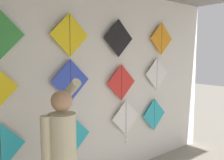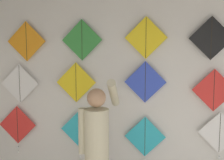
{
  "view_description": "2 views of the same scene",
  "coord_description": "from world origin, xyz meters",
  "px_view_note": "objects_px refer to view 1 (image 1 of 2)",
  "views": [
    {
      "loc": [
        -1.61,
        0.47,
        1.89
      ],
      "look_at": [
        0.49,
        3.05,
        1.52
      ],
      "focal_mm": 40.0,
      "sensor_mm": 36.0,
      "label": 1
    },
    {
      "loc": [
        -0.02,
        -0.01,
        1.9
      ],
      "look_at": [
        -0.42,
        3.05,
        1.58
      ],
      "focal_mm": 40.0,
      "sensor_mm": 36.0,
      "label": 2
    }
  ],
  "objects_px": {
    "kite_7": "(71,80)",
    "kite_14": "(162,39)",
    "kite_4": "(154,115)",
    "kite_12": "(70,35)",
    "kite_1": "(0,149)",
    "shopkeeper": "(62,153)",
    "kite_3": "(126,119)",
    "kite_9": "(157,74)",
    "kite_2": "(72,138)",
    "kite_8": "(121,82)",
    "kite_13": "(119,38)"
  },
  "relations": [
    {
      "from": "kite_1",
      "to": "kite_12",
      "type": "distance_m",
      "value": 1.56
    },
    {
      "from": "kite_4",
      "to": "kite_7",
      "type": "distance_m",
      "value": 1.79
    },
    {
      "from": "shopkeeper",
      "to": "kite_2",
      "type": "relative_size",
      "value": 2.37
    },
    {
      "from": "kite_3",
      "to": "kite_4",
      "type": "distance_m",
      "value": 0.67
    },
    {
      "from": "shopkeeper",
      "to": "kite_8",
      "type": "height_order",
      "value": "kite_8"
    },
    {
      "from": "kite_7",
      "to": "shopkeeper",
      "type": "bearing_deg",
      "value": -125.49
    },
    {
      "from": "kite_1",
      "to": "kite_3",
      "type": "height_order",
      "value": "kite_3"
    },
    {
      "from": "shopkeeper",
      "to": "kite_1",
      "type": "distance_m",
      "value": 0.82
    },
    {
      "from": "kite_7",
      "to": "kite_9",
      "type": "xyz_separation_m",
      "value": [
        1.68,
        0.0,
        -0.0
      ]
    },
    {
      "from": "kite_12",
      "to": "kite_1",
      "type": "bearing_deg",
      "value": -179.96
    },
    {
      "from": "shopkeeper",
      "to": "kite_3",
      "type": "distance_m",
      "value": 1.65
    },
    {
      "from": "kite_8",
      "to": "kite_13",
      "type": "bearing_deg",
      "value": 180.0
    },
    {
      "from": "kite_12",
      "to": "kite_14",
      "type": "distance_m",
      "value": 1.79
    },
    {
      "from": "kite_13",
      "to": "kite_14",
      "type": "height_order",
      "value": "kite_14"
    },
    {
      "from": "kite_1",
      "to": "kite_14",
      "type": "height_order",
      "value": "kite_14"
    },
    {
      "from": "kite_3",
      "to": "kite_12",
      "type": "xyz_separation_m",
      "value": [
        -0.97,
        0.0,
        1.26
      ]
    },
    {
      "from": "kite_7",
      "to": "kite_2",
      "type": "bearing_deg",
      "value": -4.06
    },
    {
      "from": "kite_3",
      "to": "kite_14",
      "type": "distance_m",
      "value": 1.51
    },
    {
      "from": "kite_1",
      "to": "kite_7",
      "type": "bearing_deg",
      "value": 0.04
    },
    {
      "from": "kite_7",
      "to": "kite_3",
      "type": "bearing_deg",
      "value": -0.04
    },
    {
      "from": "kite_3",
      "to": "kite_12",
      "type": "distance_m",
      "value": 1.59
    },
    {
      "from": "kite_2",
      "to": "kite_3",
      "type": "bearing_deg",
      "value": 0.0
    },
    {
      "from": "kite_7",
      "to": "kite_13",
      "type": "relative_size",
      "value": 1.0
    },
    {
      "from": "shopkeeper",
      "to": "kite_2",
      "type": "height_order",
      "value": "shopkeeper"
    },
    {
      "from": "kite_2",
      "to": "kite_4",
      "type": "height_order",
      "value": "kite_4"
    },
    {
      "from": "kite_9",
      "to": "kite_12",
      "type": "xyz_separation_m",
      "value": [
        -1.68,
        0.0,
        0.58
      ]
    },
    {
      "from": "kite_7",
      "to": "kite_14",
      "type": "height_order",
      "value": "kite_14"
    },
    {
      "from": "shopkeeper",
      "to": "kite_9",
      "type": "bearing_deg",
      "value": 24.47
    },
    {
      "from": "kite_4",
      "to": "kite_3",
      "type": "bearing_deg",
      "value": -179.94
    },
    {
      "from": "kite_1",
      "to": "kite_12",
      "type": "bearing_deg",
      "value": 0.04
    },
    {
      "from": "kite_9",
      "to": "kite_12",
      "type": "bearing_deg",
      "value": 180.0
    },
    {
      "from": "kite_7",
      "to": "kite_14",
      "type": "relative_size",
      "value": 1.0
    },
    {
      "from": "kite_2",
      "to": "kite_4",
      "type": "relative_size",
      "value": 1.25
    },
    {
      "from": "kite_4",
      "to": "kite_12",
      "type": "distance_m",
      "value": 2.09
    },
    {
      "from": "kite_3",
      "to": "kite_9",
      "type": "xyz_separation_m",
      "value": [
        0.71,
        0.0,
        0.67
      ]
    },
    {
      "from": "shopkeeper",
      "to": "kite_4",
      "type": "height_order",
      "value": "shopkeeper"
    },
    {
      "from": "shopkeeper",
      "to": "kite_4",
      "type": "bearing_deg",
      "value": 24.84
    },
    {
      "from": "kite_8",
      "to": "kite_9",
      "type": "bearing_deg",
      "value": 0.0
    },
    {
      "from": "kite_1",
      "to": "kite_3",
      "type": "bearing_deg",
      "value": 0.0
    },
    {
      "from": "kite_8",
      "to": "kite_9",
      "type": "xyz_separation_m",
      "value": [
        0.81,
        0.0,
        0.09
      ]
    },
    {
      "from": "shopkeeper",
      "to": "kite_13",
      "type": "height_order",
      "value": "kite_13"
    },
    {
      "from": "kite_7",
      "to": "kite_1",
      "type": "bearing_deg",
      "value": -179.96
    },
    {
      "from": "shopkeeper",
      "to": "kite_9",
      "type": "height_order",
      "value": "kite_9"
    },
    {
      "from": "kite_4",
      "to": "kite_9",
      "type": "height_order",
      "value": "kite_9"
    },
    {
      "from": "kite_1",
      "to": "kite_8",
      "type": "bearing_deg",
      "value": 0.02
    },
    {
      "from": "kite_3",
      "to": "kite_12",
      "type": "relative_size",
      "value": 1.25
    },
    {
      "from": "kite_3",
      "to": "kite_7",
      "type": "distance_m",
      "value": 1.18
    },
    {
      "from": "kite_12",
      "to": "kite_8",
      "type": "bearing_deg",
      "value": 0.0
    },
    {
      "from": "shopkeeper",
      "to": "kite_14",
      "type": "height_order",
      "value": "kite_14"
    },
    {
      "from": "shopkeeper",
      "to": "kite_3",
      "type": "height_order",
      "value": "shopkeeper"
    }
  ]
}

